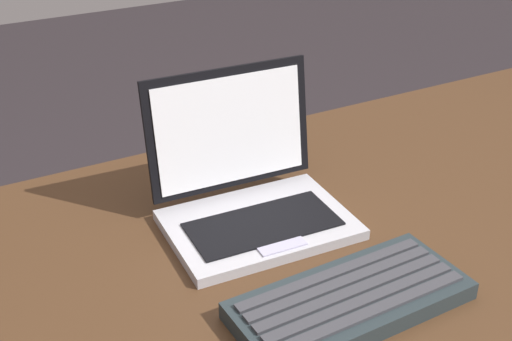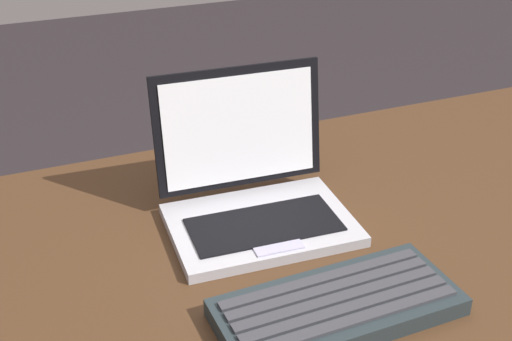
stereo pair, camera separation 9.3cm
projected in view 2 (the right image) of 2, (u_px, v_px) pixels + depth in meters
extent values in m
cube|color=#452B18|center=(338.00, 249.00, 0.99)|extent=(1.76, 0.78, 0.03)
cube|color=#B4B3BA|center=(261.00, 225.00, 1.01)|extent=(0.28, 0.20, 0.02)
cube|color=black|center=(264.00, 225.00, 0.99)|extent=(0.23, 0.12, 0.00)
cube|color=#ACA8C5|center=(278.00, 247.00, 0.94)|extent=(0.07, 0.03, 0.00)
cube|color=black|center=(239.00, 127.00, 1.04)|extent=(0.27, 0.05, 0.19)
cube|color=white|center=(240.00, 129.00, 1.04)|extent=(0.24, 0.04, 0.17)
cube|color=#59CCF2|center=(240.00, 140.00, 1.05)|extent=(0.23, 0.01, 0.01)
cube|color=#232D31|center=(337.00, 307.00, 0.84)|extent=(0.31, 0.14, 0.02)
cube|color=#38383D|center=(356.00, 319.00, 0.80)|extent=(0.28, 0.02, 0.00)
cube|color=#38383D|center=(347.00, 309.00, 0.82)|extent=(0.28, 0.02, 0.00)
cube|color=#38383D|center=(338.00, 298.00, 0.83)|extent=(0.28, 0.02, 0.00)
cube|color=#38383D|center=(330.00, 288.00, 0.85)|extent=(0.28, 0.02, 0.00)
cube|color=#38383D|center=(322.00, 279.00, 0.87)|extent=(0.28, 0.02, 0.00)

